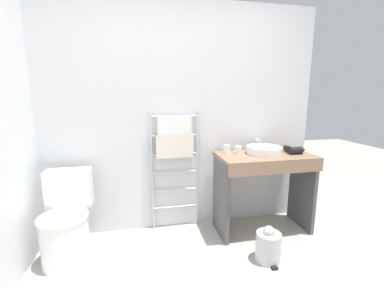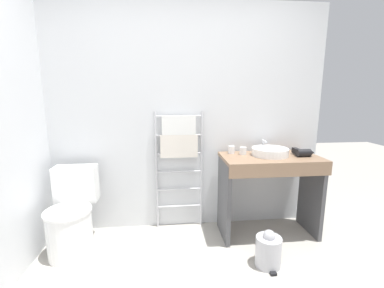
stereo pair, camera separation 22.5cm
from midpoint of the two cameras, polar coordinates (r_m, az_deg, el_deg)
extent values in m
cube|color=silver|center=(2.79, 0.47, 5.52)|extent=(3.03, 0.12, 2.40)
cylinder|color=white|center=(2.68, -23.26, -17.89)|extent=(0.40, 0.40, 0.42)
cylinder|color=white|center=(2.59, -23.64, -13.60)|extent=(0.41, 0.41, 0.02)
cube|color=white|center=(2.76, -22.24, -8.19)|extent=(0.40, 0.18, 0.35)
cylinder|color=silver|center=(2.71, -22.53, -4.54)|extent=(0.05, 0.05, 0.01)
cylinder|color=silver|center=(2.79, -5.60, -6.12)|extent=(0.02, 0.02, 1.29)
cylinder|color=silver|center=(2.83, 4.41, -5.83)|extent=(0.02, 0.02, 1.29)
cylinder|color=silver|center=(2.95, -0.54, -13.69)|extent=(0.49, 0.02, 0.02)
cylinder|color=silver|center=(2.87, -0.55, -10.04)|extent=(0.49, 0.02, 0.02)
cylinder|color=silver|center=(2.80, -0.55, -6.20)|extent=(0.49, 0.02, 0.02)
cylinder|color=silver|center=(2.75, -0.56, -2.19)|extent=(0.49, 0.02, 0.02)
cylinder|color=silver|center=(2.71, -0.57, 1.96)|extent=(0.49, 0.02, 0.02)
cylinder|color=silver|center=(2.69, -0.58, 6.20)|extent=(0.49, 0.02, 0.02)
cube|color=white|center=(2.67, -0.52, 4.20)|extent=(0.35, 0.04, 0.20)
cube|color=silver|center=(2.70, -0.51, -0.48)|extent=(0.39, 0.04, 0.24)
cube|color=#84664C|center=(2.75, 19.37, -2.96)|extent=(0.98, 0.52, 0.03)
cube|color=#84664C|center=(2.55, 21.64, -5.77)|extent=(0.98, 0.02, 0.10)
cube|color=#4C4C4F|center=(2.72, 9.55, -12.04)|extent=(0.04, 0.45, 0.81)
cube|color=#4C4C4F|center=(3.10, 26.90, -10.20)|extent=(0.04, 0.45, 0.81)
cylinder|color=white|center=(2.77, 19.20, -1.66)|extent=(0.37, 0.37, 0.08)
cylinder|color=silver|center=(2.76, 19.24, -0.96)|extent=(0.30, 0.30, 0.01)
cylinder|color=silver|center=(2.94, 17.64, -0.31)|extent=(0.02, 0.02, 0.13)
cylinder|color=silver|center=(2.89, 18.05, 0.55)|extent=(0.02, 0.09, 0.02)
cylinder|color=white|center=(2.75, 11.09, -1.27)|extent=(0.07, 0.07, 0.08)
cylinder|color=white|center=(2.74, 13.60, -1.50)|extent=(0.07, 0.07, 0.08)
cylinder|color=black|center=(2.85, 25.66, -1.81)|extent=(0.14, 0.08, 0.08)
cone|color=black|center=(2.90, 27.21, -1.74)|extent=(0.05, 0.07, 0.07)
cube|color=black|center=(2.91, 24.23, -1.43)|extent=(0.05, 0.11, 0.05)
cylinder|color=#B7B7BC|center=(2.52, 19.26, -21.70)|extent=(0.22, 0.22, 0.26)
sphere|color=#B7B7BC|center=(2.44, 19.50, -18.70)|extent=(0.10, 0.10, 0.10)
cube|color=black|center=(2.49, 20.40, -25.48)|extent=(0.05, 0.04, 0.02)
camera|label=1|loc=(0.11, -87.14, 0.56)|focal=24.00mm
camera|label=2|loc=(0.11, 92.86, -0.56)|focal=24.00mm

